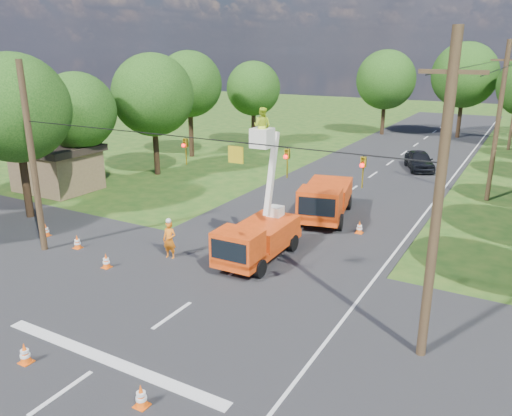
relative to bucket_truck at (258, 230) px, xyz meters
The scene contains 28 objects.
ground 14.06m from the bucket_truck, 90.94° to the left, with size 140.00×140.00×0.00m, color #1E4A16.
road_main 14.06m from the bucket_truck, 90.94° to the left, with size 12.00×100.00×0.06m, color black.
road_cross 4.31m from the bucket_truck, 93.27° to the right, with size 56.00×10.00×0.07m, color black.
stop_bar 9.35m from the bucket_truck, 91.43° to the right, with size 9.00×0.45×0.02m, color silver.
edge_line 15.05m from the bucket_truck, 68.98° to the left, with size 0.12×90.00×0.02m, color silver.
bucket_truck is the anchor object (origin of this frame).
second_truck 7.15m from the bucket_truck, 86.27° to the left, with size 3.52×6.47×2.30m.
ground_worker 4.16m from the bucket_truck, 154.16° to the right, with size 0.67×0.44×1.84m, color orange.
distant_car 22.81m from the bucket_truck, 83.79° to the left, with size 1.85×4.60×1.57m, color black.
traffic_cone_0 10.89m from the bucket_truck, 102.69° to the right, with size 0.38×0.38×0.71m.
traffic_cone_1 10.61m from the bucket_truck, 78.30° to the right, with size 0.38×0.38×0.71m.
traffic_cone_2 1.78m from the bucket_truck, 79.50° to the left, with size 0.38×0.38×0.71m.
traffic_cone_3 6.61m from the bucket_truck, 62.60° to the left, with size 0.38×0.38×0.71m.
traffic_cone_4 6.95m from the bucket_truck, 143.17° to the right, with size 0.38×0.38×0.71m.
traffic_cone_5 9.06m from the bucket_truck, 159.71° to the right, with size 0.38×0.38×0.71m.
traffic_cone_6 11.60m from the bucket_truck, 166.32° to the right, with size 0.38×0.38×0.71m.
pole_right_near 9.88m from the bucket_truck, 25.95° to the right, with size 1.80×0.30×10.00m.
pole_right_mid 18.34m from the bucket_truck, 62.63° to the left, with size 1.80×0.30×10.00m.
pole_left 10.95m from the bucket_truck, 157.53° to the right, with size 0.30×0.30×9.00m.
signal_span 6.27m from the bucket_truck, 63.67° to the right, with size 18.00×0.29×1.07m.
shed 18.66m from the bucket_truck, 167.70° to the left, with size 5.50×4.50×3.15m.
tree_left_b 15.53m from the bucket_truck, behind, with size 6.00×6.00×9.32m.
tree_left_c 17.89m from the bucket_truck, 163.44° to the left, with size 5.20×5.20×8.06m.
tree_left_d 19.33m from the bucket_truck, 144.22° to the left, with size 6.20×6.20×9.24m.
tree_left_e 25.26m from the bucket_truck, 133.45° to the left, with size 5.80×5.80×9.41m.
tree_left_f 30.30m from the bucket_truck, 120.06° to the left, with size 5.40×5.40×8.40m.
tree_far_a 39.60m from the bucket_truck, 97.64° to the left, with size 6.60×6.60×9.50m.
tree_far_b 41.41m from the bucket_truck, 86.13° to the left, with size 7.00×7.00×10.32m.
Camera 1 is at (10.70, -12.69, 9.35)m, focal length 35.00 mm.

